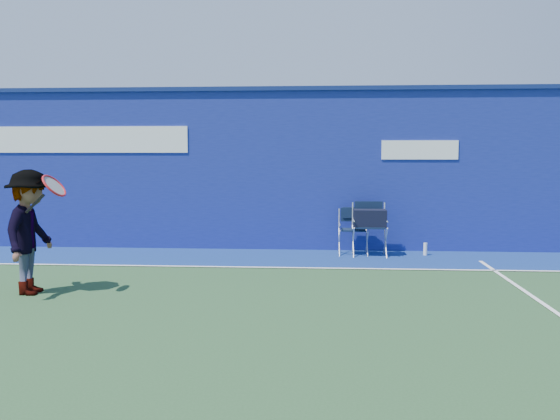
# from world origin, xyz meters

# --- Properties ---
(ground) EXTENTS (80.00, 80.00, 0.00)m
(ground) POSITION_xyz_m (0.00, 0.00, 0.00)
(ground) COLOR #254625
(ground) RESTS_ON ground
(stadium_wall) EXTENTS (24.00, 0.50, 3.08)m
(stadium_wall) POSITION_xyz_m (-0.00, 5.20, 1.55)
(stadium_wall) COLOR navy
(stadium_wall) RESTS_ON ground
(out_of_bounds_strip) EXTENTS (24.00, 1.80, 0.01)m
(out_of_bounds_strip) POSITION_xyz_m (0.00, 4.10, 0.00)
(out_of_bounds_strip) COLOR navy
(out_of_bounds_strip) RESTS_ON ground
(court_lines) EXTENTS (24.00, 12.00, 0.01)m
(court_lines) POSITION_xyz_m (0.00, 0.60, 0.01)
(court_lines) COLOR white
(court_lines) RESTS_ON out_of_bounds_strip
(directors_chair_left) EXTENTS (0.50, 0.46, 0.85)m
(directors_chair_left) POSITION_xyz_m (2.37, 4.58, 0.28)
(directors_chair_left) COLOR silver
(directors_chair_left) RESTS_ON ground
(directors_chair_right) EXTENTS (0.58, 0.52, 0.97)m
(directors_chair_right) POSITION_xyz_m (2.65, 4.46, 0.40)
(directors_chair_right) COLOR silver
(directors_chair_right) RESTS_ON ground
(water_bottle) EXTENTS (0.07, 0.07, 0.23)m
(water_bottle) POSITION_xyz_m (3.67, 4.55, 0.12)
(water_bottle) COLOR white
(water_bottle) RESTS_ON ground
(tennis_player) EXTENTS (0.88, 1.08, 1.63)m
(tennis_player) POSITION_xyz_m (-2.02, 1.29, 0.82)
(tennis_player) COLOR #EA4738
(tennis_player) RESTS_ON ground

